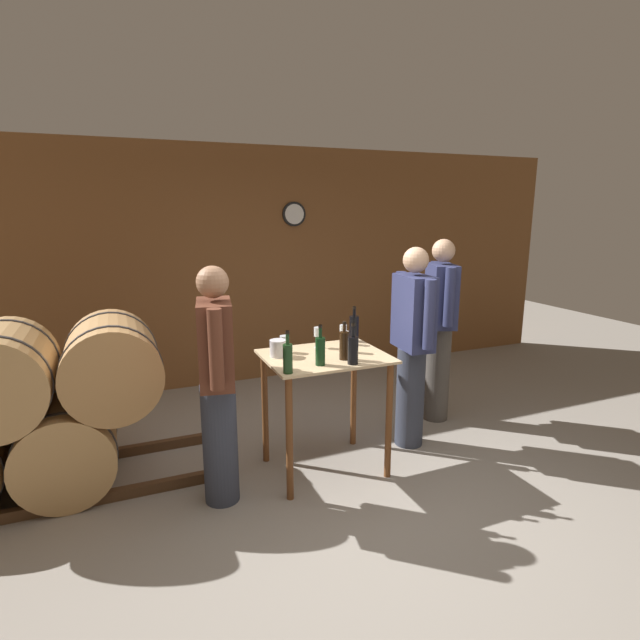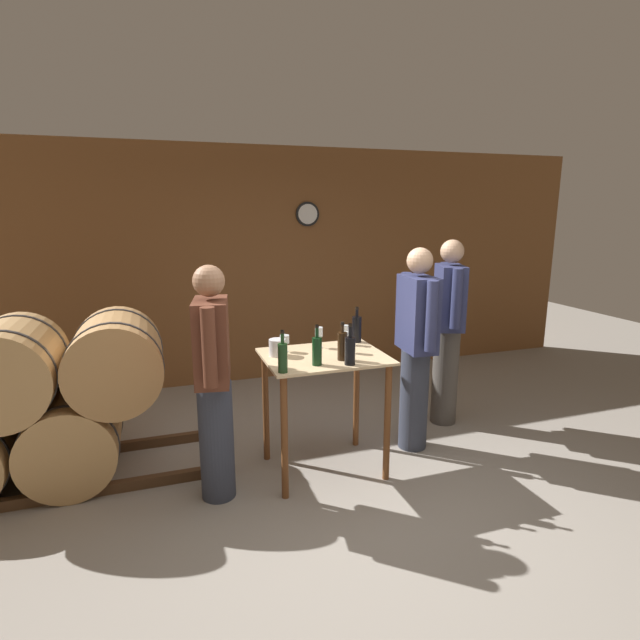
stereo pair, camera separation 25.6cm
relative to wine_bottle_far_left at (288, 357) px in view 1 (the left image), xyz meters
The scene contains 17 objects.
ground_plane 1.18m from the wine_bottle_far_left, 39.46° to the right, with size 14.00×14.00×0.00m, color gray.
back_wall 2.65m from the wine_bottle_far_left, 80.61° to the left, with size 8.40×0.08×2.70m.
barrel_rack 1.85m from the wine_bottle_far_left, 154.33° to the left, with size 3.00×0.82×1.25m.
tasting_table 0.58m from the wine_bottle_far_left, 36.09° to the left, with size 0.91×0.71×0.93m.
wine_bottle_far_left is the anchor object (origin of this frame).
wine_bottle_left 0.28m from the wine_bottle_far_left, 16.47° to the left, with size 0.07×0.07×0.29m.
wine_bottle_center 0.50m from the wine_bottle_far_left, 15.78° to the left, with size 0.07×0.07×0.28m.
wine_bottle_right 0.49m from the wine_bottle_far_left, ahead, with size 0.08×0.08×0.30m.
wine_bottle_far_right 0.95m from the wine_bottle_far_left, 36.10° to the left, with size 0.08×0.08×0.29m.
wine_glass_near_left 0.50m from the wine_bottle_far_left, 73.97° to the left, with size 0.07×0.07×0.13m.
wine_glass_near_center 0.66m from the wine_bottle_far_left, 49.84° to the left, with size 0.06×0.06×0.16m.
wine_glass_near_right 0.65m from the wine_bottle_far_left, 28.56° to the left, with size 0.06×0.06×0.16m.
wine_glass_far_side 0.84m from the wine_bottle_far_left, 38.58° to the left, with size 0.06×0.06×0.16m.
ice_bucket 0.40m from the wine_bottle_far_left, 81.56° to the left, with size 0.12×0.12×0.13m.
person_host 1.31m from the wine_bottle_far_left, 17.96° to the left, with size 0.25×0.59×1.71m.
person_visitor_with_scarf 1.93m from the wine_bottle_far_left, 23.35° to the left, with size 0.34×0.56×1.74m.
person_visitor_bearded 0.50m from the wine_bottle_far_left, 159.28° to the left, with size 0.29×0.58×1.66m.
Camera 1 is at (-1.45, -2.67, 2.01)m, focal length 28.00 mm.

